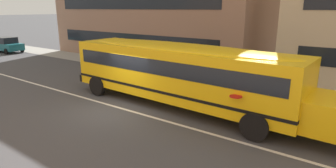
# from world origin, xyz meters

# --- Properties ---
(ground_plane) EXTENTS (400.00, 400.00, 0.00)m
(ground_plane) POSITION_xyz_m (0.00, 0.00, 0.00)
(ground_plane) COLOR #424244
(sidewalk_far) EXTENTS (120.00, 3.00, 0.01)m
(sidewalk_far) POSITION_xyz_m (0.00, 7.98, 0.01)
(sidewalk_far) COLOR gray
(sidewalk_far) RESTS_ON ground_plane
(lane_centreline) EXTENTS (110.00, 0.16, 0.01)m
(lane_centreline) POSITION_xyz_m (0.00, 0.00, 0.00)
(lane_centreline) COLOR silver
(lane_centreline) RESTS_ON ground_plane
(school_bus) EXTENTS (13.81, 3.56, 3.07)m
(school_bus) POSITION_xyz_m (2.25, 1.93, 1.82)
(school_bus) COLOR yellow
(school_bus) RESTS_ON ground_plane
(parked_car_teal_by_hydrant) EXTENTS (3.96, 2.01, 1.64)m
(parked_car_teal_by_hydrant) POSITION_xyz_m (-22.75, 5.42, 0.84)
(parked_car_teal_by_hydrant) COLOR #195B66
(parked_car_teal_by_hydrant) RESTS_ON ground_plane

